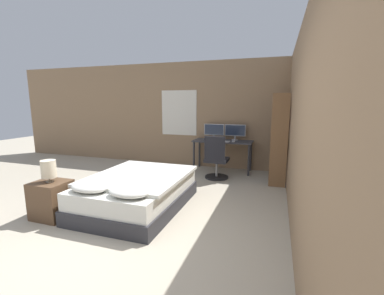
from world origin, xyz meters
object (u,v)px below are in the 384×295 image
Objects in this scene: desk at (223,145)px; keyboard at (221,141)px; monitor_right at (235,131)px; bedside_lamp at (49,169)px; monitor_left at (214,130)px; nightstand at (52,200)px; computer_mouse at (233,142)px; bookshelf at (279,136)px; office_chair at (216,162)px; bed at (137,192)px.

keyboard reaches higher than desk.
keyboard is (-0.27, -0.37, -0.21)m from monitor_right.
bedside_lamp is at bearing -120.60° from monitor_right.
bedside_lamp is at bearing -113.83° from monitor_left.
computer_mouse reaches higher than nightstand.
monitor_left reaches higher than desk.
bookshelf is at bearing -20.79° from computer_mouse.
bedside_lamp is (0.00, -0.00, 0.46)m from nightstand.
bookshelf is at bearing -25.66° from monitor_left.
keyboard is 0.41× the size of office_chair.
computer_mouse is 0.71m from office_chair.
desk is at bearing -34.93° from monitor_left.
desk is 3.55× the size of keyboard.
bed is 6.05× the size of bedside_lamp.
computer_mouse is at bearing 159.21° from bookshelf.
desk is 2.81× the size of monitor_right.
desk is at bearing 147.91° from computer_mouse.
monitor_right is 1.26× the size of keyboard.
bed is 3.12m from monitor_right.
computer_mouse reaches higher than keyboard.
monitor_right is at bearing 73.62° from office_chair.
nightstand is 1.71× the size of bedside_lamp.
monitor_left is 7.23× the size of computer_mouse.
computer_mouse is (0.02, -0.37, -0.20)m from monitor_right.
bedside_lamp is 4.20m from bookshelf.
monitor_left is 0.70m from computer_mouse.
office_chair is (1.84, 2.66, -0.34)m from bedside_lamp.
monitor_right is (2.10, 3.54, 0.71)m from nightstand.
monitor_left and monitor_right have the same top height.
bookshelf is at bearing 41.91° from bedside_lamp.
nightstand is 4.18m from monitor_right.
bed is at bearing -101.36° from monitor_left.
monitor_right reaches higher than bedside_lamp.
nightstand is 1.36× the size of keyboard.
office_chair is (0.84, 1.95, 0.12)m from bed.
monitor_right is 0.52× the size of office_chair.
computer_mouse is at bearing 56.28° from bedside_lamp.
nightstand is at bearing -118.59° from desk.
bedside_lamp is at bearing -119.95° from keyboard.
monitor_right is (1.10, 2.84, 0.71)m from bed.
bedside_lamp reaches higher than computer_mouse.
bedside_lamp is 3.82m from computer_mouse.
bed is at bearing -111.20° from monitor_right.
keyboard is 1.36m from bookshelf.
monitor_left is 1.26× the size of keyboard.
bedside_lamp is 3.83m from desk.
keyboard is at bearing -90.00° from desk.
computer_mouse is (0.29, 0.00, 0.01)m from keyboard.
desk is 0.46m from monitor_right.
bedside_lamp is 0.80× the size of keyboard.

